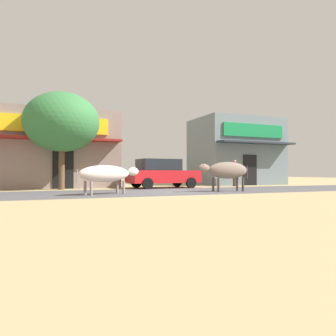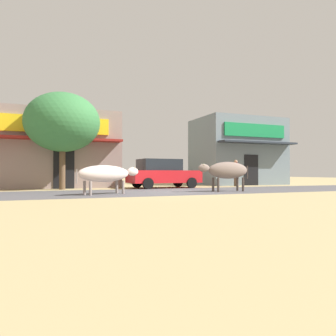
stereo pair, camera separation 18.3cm
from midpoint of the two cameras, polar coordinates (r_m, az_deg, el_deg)
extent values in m
plane|color=tan|center=(15.14, 0.92, -4.15)|extent=(80.00, 80.00, 0.00)
cube|color=#4F4E52|center=(15.14, 0.92, -4.15)|extent=(72.00, 5.23, 0.00)
cube|color=gray|center=(20.70, -20.32, 2.98)|extent=(8.17, 4.30, 4.46)
cube|color=yellow|center=(18.63, -20.14, 7.26)|extent=(6.53, 0.10, 0.90)
cube|color=maroon|center=(18.14, -20.12, 4.92)|extent=(7.84, 0.90, 0.12)
cube|color=black|center=(18.52, -17.59, -0.25)|extent=(1.10, 0.06, 2.10)
cube|color=slate|center=(24.94, 12.29, 2.78)|extent=(6.14, 4.30, 4.85)
cube|color=#198C4C|center=(23.27, 15.33, 6.41)|extent=(4.91, 0.10, 0.90)
cube|color=#262D38|center=(22.87, 15.93, 4.33)|extent=(5.89, 0.90, 0.12)
cube|color=black|center=(22.93, 14.68, -0.35)|extent=(1.10, 0.06, 2.10)
cylinder|color=brown|center=(17.66, -17.84, 0.02)|extent=(0.31, 0.31, 2.25)
ellipsoid|color=#34743E|center=(17.85, -17.81, 7.67)|extent=(3.84, 3.84, 3.08)
cube|color=red|center=(18.53, -0.42, -1.52)|extent=(4.19, 1.97, 0.70)
cube|color=#1E2328|center=(18.41, -1.29, 0.56)|extent=(2.34, 1.72, 0.64)
cylinder|color=black|center=(19.89, 2.02, -2.47)|extent=(0.61, 0.22, 0.60)
cylinder|color=black|center=(18.38, 4.47, -2.61)|extent=(0.61, 0.22, 0.60)
cylinder|color=black|center=(18.83, -5.20, -2.57)|extent=(0.61, 0.22, 0.60)
cylinder|color=black|center=(17.22, -3.24, -2.74)|extent=(0.61, 0.22, 0.60)
ellipsoid|color=beige|center=(13.29, -10.77, -0.97)|extent=(2.39, 1.43, 0.67)
ellipsoid|color=beige|center=(14.06, -5.87, -0.62)|extent=(0.62, 0.45, 0.36)
cone|color=beige|center=(14.17, -5.94, 0.10)|extent=(0.06, 0.06, 0.12)
cone|color=beige|center=(14.01, -5.46, 0.11)|extent=(0.06, 0.06, 0.12)
cylinder|color=gray|center=(13.90, -8.64, -3.30)|extent=(0.11, 0.11, 0.56)
cylinder|color=gray|center=(13.50, -7.53, -3.37)|extent=(0.11, 0.11, 0.56)
cylinder|color=gray|center=(13.15, -14.11, -3.43)|extent=(0.11, 0.11, 0.56)
cylinder|color=gray|center=(12.73, -13.11, -3.52)|extent=(0.11, 0.11, 0.56)
cylinder|color=gray|center=(12.72, -15.40, -1.42)|extent=(0.05, 0.05, 0.54)
ellipsoid|color=#7B685F|center=(15.40, 10.88, -0.39)|extent=(2.10, 0.69, 0.79)
ellipsoid|color=#7B685F|center=(14.72, 6.70, 0.00)|extent=(0.57, 0.29, 0.36)
cone|color=beige|center=(14.61, 6.72, 0.71)|extent=(0.06, 0.06, 0.12)
cone|color=beige|center=(14.79, 6.34, 0.69)|extent=(0.06, 0.06, 0.12)
cylinder|color=#493E39|center=(14.85, 9.20, -2.94)|extent=(0.11, 0.11, 0.66)
cylinder|color=#493E39|center=(15.24, 8.30, -2.89)|extent=(0.11, 0.11, 0.66)
cylinder|color=#493E39|center=(15.61, 13.41, -2.82)|extent=(0.11, 0.11, 0.66)
cylinder|color=#493E39|center=(15.98, 12.45, -2.78)|extent=(0.11, 0.11, 0.66)
cylinder|color=#493E39|center=(16.03, 14.12, -0.76)|extent=(0.05, 0.05, 0.63)
cylinder|color=brown|center=(21.36, 11.96, -2.00)|extent=(0.14, 0.14, 0.86)
cylinder|color=brown|center=(21.21, 12.23, -2.00)|extent=(0.14, 0.14, 0.86)
cube|color=maroon|center=(21.28, 12.09, -0.03)|extent=(0.30, 0.43, 0.61)
sphere|color=tan|center=(21.29, 12.08, 1.10)|extent=(0.23, 0.23, 0.23)
cylinder|color=maroon|center=(21.50, 11.70, 0.04)|extent=(0.09, 0.09, 0.55)
cylinder|color=maroon|center=(21.06, 12.48, 0.06)|extent=(0.09, 0.09, 0.55)
camera|label=1|loc=(0.09, -89.66, 0.00)|focal=34.61mm
camera|label=2|loc=(0.09, 90.34, 0.00)|focal=34.61mm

